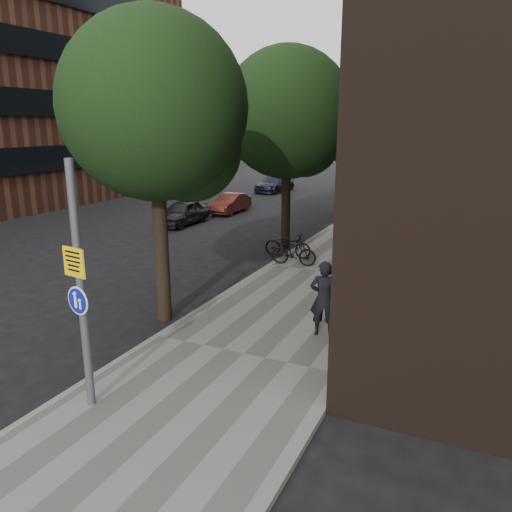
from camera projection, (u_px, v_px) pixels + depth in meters
The scene contains 15 objects.
ground at pixel (138, 442), 7.96m from camera, with size 120.00×120.00×0.00m, color black.
sidewalk at pixel (332, 274), 16.61m from camera, with size 4.50×60.00×0.12m, color slate.
curb_edge at pixel (270, 266), 17.52m from camera, with size 0.15×60.00×0.13m, color slate.
street_tree_near at pixel (161, 115), 11.74m from camera, with size 4.40×4.40×7.50m.
street_tree_mid at pixel (290, 118), 19.19m from camera, with size 5.00×5.00×7.80m.
street_tree_far at pixel (350, 120), 27.09m from camera, with size 5.00×5.00×7.80m.
signpost at pixel (81, 287), 8.28m from camera, with size 0.49×0.14×4.28m.
pedestrian at pixel (324, 298), 11.48m from camera, with size 0.65×0.43×1.79m, color black.
parked_bike_facade_near at pixel (384, 268), 15.48m from camera, with size 0.61×1.74×0.91m, color black.
parked_bike_facade_far at pixel (363, 247), 17.77m from camera, with size 0.50×1.78×1.07m, color black.
parked_bike_curb_near at pixel (288, 245), 18.38m from camera, with size 0.62×1.78×0.94m, color black.
parked_bike_curb_far at pixel (294, 252), 17.32m from camera, with size 0.45×1.60×0.96m, color black.
parked_car_near at pixel (182, 213), 24.86m from camera, with size 1.44×3.57×1.22m, color black.
parked_car_mid at pixel (231, 203), 28.16m from camera, with size 1.14×3.28×1.08m, color #551D18.
parked_car_far at pixel (275, 183), 36.93m from camera, with size 1.70×4.18×1.21m, color black.
Camera 1 is at (4.62, -5.49, 4.92)m, focal length 35.00 mm.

